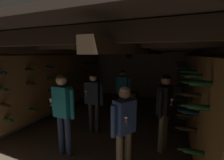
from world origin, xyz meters
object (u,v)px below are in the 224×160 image
Objects in this scene: display_bottle at (128,89)px; person_host_center at (93,97)px; person_guest_rear_center at (123,88)px; person_guest_near_right at (124,123)px; person_guest_near_left at (63,107)px; wine_crate_stack at (130,99)px; person_guest_mid_right at (165,106)px.

person_host_center is at bearing -96.65° from display_bottle.
person_host_center is at bearing -100.18° from person_guest_rear_center.
person_guest_near_right is 0.92× the size of person_guest_near_left.
wine_crate_stack is at bearing 81.61° from person_guest_near_left.
person_guest_mid_right reaches higher than wine_crate_stack.
person_guest_near_right is at bearing -71.60° from person_guest_rear_center.
person_guest_mid_right is 0.98× the size of person_guest_near_left.
person_guest_mid_right is at bearing -58.08° from display_bottle.
wine_crate_stack is 2.89m from person_guest_mid_right.
person_guest_rear_center is 2.25m from person_guest_mid_right.
person_guest_rear_center is 2.66m from person_guest_near_left.
person_guest_near_left is (-1.29, 0.03, 0.09)m from person_guest_near_right.
person_guest_mid_right reaches higher than person_guest_near_right.
wine_crate_stack is 0.39× the size of person_guest_rear_center.
wine_crate_stack is at bearing 82.96° from person_guest_rear_center.
wine_crate_stack is 0.35× the size of person_guest_near_left.
person_guest_near_right reaches higher than wine_crate_stack.
person_guest_rear_center is 0.90× the size of person_guest_near_left.
person_guest_mid_right is at bearing 58.43° from person_guest_near_right.
person_guest_mid_right reaches higher than person_guest_rear_center.
person_guest_near_right is (0.88, -2.65, 0.03)m from person_guest_rear_center.
display_bottle is 2.32m from person_host_center.
person_guest_mid_right is at bearing -48.97° from person_guest_rear_center.
person_guest_near_left reaches higher than person_guest_mid_right.
person_guest_near_left is at bearing -153.56° from person_guest_mid_right.
display_bottle is 2.83m from person_guest_mid_right.
person_host_center is at bearing 83.41° from person_guest_near_left.
person_guest_mid_right reaches higher than person_host_center.
person_guest_near_left is (-0.12, -1.04, 0.07)m from person_host_center.
person_guest_near_left is (-1.88, -0.93, 0.03)m from person_guest_mid_right.
person_guest_mid_right is at bearing -3.35° from person_host_center.
person_host_center is at bearing 176.65° from person_guest_mid_right.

